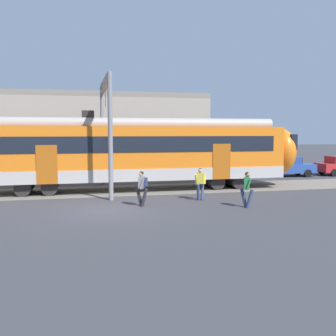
% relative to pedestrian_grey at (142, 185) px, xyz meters
% --- Properties ---
extents(ground_plane, '(160.00, 160.00, 0.00)m').
position_rel_pedestrian_grey_xyz_m(ground_plane, '(-1.67, -0.70, -0.99)').
color(ground_plane, '#38383D').
extents(pedestrian_grey, '(0.58, 0.65, 1.67)m').
position_rel_pedestrian_grey_xyz_m(pedestrian_grey, '(0.00, 0.00, 0.00)').
color(pedestrian_grey, '#28282D').
rests_on(pedestrian_grey, ground).
extents(pedestrian_yellow, '(0.65, 0.58, 1.67)m').
position_rel_pedestrian_grey_xyz_m(pedestrian_yellow, '(3.18, 0.97, 0.00)').
color(pedestrian_yellow, navy).
rests_on(pedestrian_yellow, ground).
extents(pedestrian_green, '(0.56, 0.65, 1.67)m').
position_rel_pedestrian_grey_xyz_m(pedestrian_green, '(4.68, -1.40, -0.03)').
color(pedestrian_green, navy).
rests_on(pedestrian_green, ground).
extents(parked_car_blue, '(4.09, 1.94, 1.54)m').
position_rel_pedestrian_grey_xyz_m(parked_car_blue, '(13.18, 9.73, -0.21)').
color(parked_car_blue, '#284799').
rests_on(parked_car_blue, ground).
extents(catenary_gantry, '(0.24, 6.64, 6.53)m').
position_rel_pedestrian_grey_xyz_m(catenary_gantry, '(-1.29, 5.22, 3.32)').
color(catenary_gantry, gray).
rests_on(catenary_gantry, ground).
extents(background_building, '(21.47, 5.00, 9.20)m').
position_rel_pedestrian_grey_xyz_m(background_building, '(-3.80, 12.89, 2.22)').
color(background_building, gray).
rests_on(background_building, ground).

